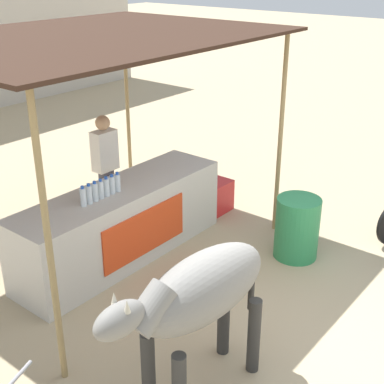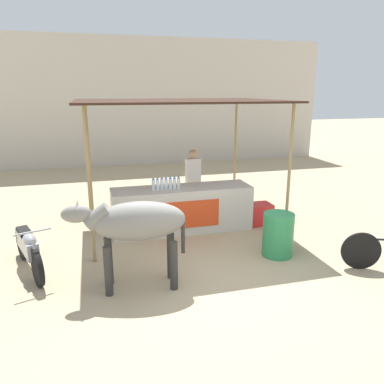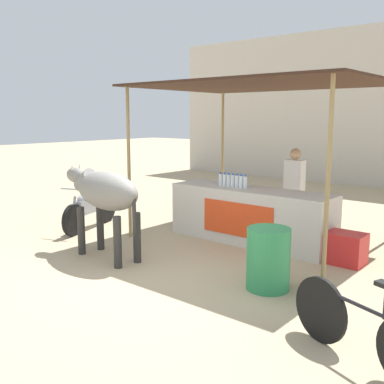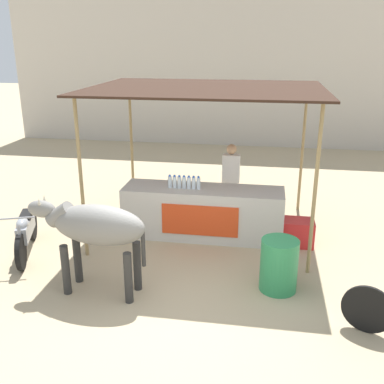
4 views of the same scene
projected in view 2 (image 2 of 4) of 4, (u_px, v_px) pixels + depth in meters
ground_plane at (213, 275)px, 6.21m from camera, size 60.00×60.00×0.00m
building_wall_far at (135, 102)px, 15.10m from camera, size 16.00×0.50×5.01m
stall_counter at (182, 209)px, 8.13m from camera, size 3.00×0.82×0.96m
stall_awning at (178, 105)px, 7.84m from camera, size 4.20×3.20×2.78m
water_bottle_row at (166, 184)px, 7.85m from camera, size 0.61×0.07×0.25m
vendor_behind_counter at (193, 183)px, 8.85m from camera, size 0.34×0.22×1.65m
cooler_box at (258, 214)px, 8.55m from camera, size 0.60×0.44×0.48m
water_barrel at (278, 235)px, 6.88m from camera, size 0.56×0.56×0.81m
cow at (135, 224)px, 5.60m from camera, size 1.84×0.63×1.44m
motorcycle_parked at (28, 248)px, 6.25m from camera, size 0.79×1.72×0.90m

